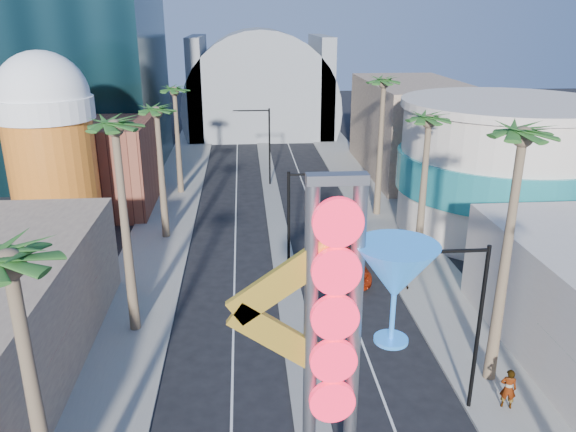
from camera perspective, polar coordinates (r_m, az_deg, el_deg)
The scene contains 22 objects.
sidewalk_west at distance 50.60m, azimuth -12.13°, elevation 0.00°, with size 5.00×100.00×0.15m, color gray.
sidewalk_east at distance 51.58m, azimuth 9.27°, elevation 0.58°, with size 5.00×100.00×0.15m, color gray.
median at distance 53.04m, azimuth -1.52°, elevation 1.37°, with size 1.60×84.00×0.15m, color gray.
brick_filler_west at distance 53.56m, azimuth -18.98°, elevation 4.85°, with size 10.00×10.00×8.00m, color brown.
filler_east at distance 64.17m, azimuth 12.51°, elevation 8.71°, with size 10.00×20.00×10.00m, color #8B6C5A.
beer_mug at distance 45.52m, azimuth -23.06°, elevation 6.84°, with size 7.00×7.00×14.50m.
turquoise_building at distance 48.43m, azimuth 20.85°, elevation 4.65°, with size 16.60×16.60×10.60m.
canopy at distance 85.22m, azimuth -2.84°, elevation 11.32°, with size 22.00×16.00×22.00m.
neon_sign at distance 18.27m, azimuth 7.14°, elevation -11.74°, with size 6.53×2.60×12.55m.
streetlight_0 at distance 34.54m, azimuth 0.97°, elevation -0.44°, with size 3.79×0.25×8.00m.
streetlight_1 at distance 57.55m, azimuth -2.45°, elevation 7.79°, with size 3.79×0.25×8.00m.
streetlight_2 at distance 25.33m, azimuth 17.97°, elevation -9.51°, with size 3.45×0.25×8.00m.
palm_0 at distance 17.06m, azimuth -26.18°, elevation -6.20°, with size 2.40×2.40×11.70m.
palm_1 at distance 29.58m, azimuth -17.06°, elevation 7.23°, with size 2.40×2.40×12.70m.
palm_2 at distance 43.36m, azimuth -13.16°, elevation 9.53°, with size 2.40×2.40×11.20m.
palm_3 at distance 55.12m, azimuth -11.43°, elevation 11.75°, with size 2.40×2.40×11.20m.
palm_5 at distance 25.72m, azimuth 22.55°, elevation 5.81°, with size 2.40×2.40×13.20m.
palm_6 at distance 36.83m, azimuth 14.06°, elevation 8.42°, with size 2.40×2.40×11.70m.
palm_7 at distance 48.07m, azimuth 9.67°, elevation 12.35°, with size 2.40×2.40×12.70m.
red_pickup at distance 38.30m, azimuth 6.03°, elevation -5.10°, with size 2.56×5.56×1.54m, color #A5280C.
pedestrian_a at distance 27.91m, azimuth 21.46°, elevation -15.99°, with size 0.71×0.47×1.96m, color gray.
pedestrian_b at distance 36.95m, azimuth 11.64°, elevation -6.05°, with size 0.80×0.62×1.64m, color gray.
Camera 1 is at (-2.64, -12.26, 16.81)m, focal length 35.00 mm.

